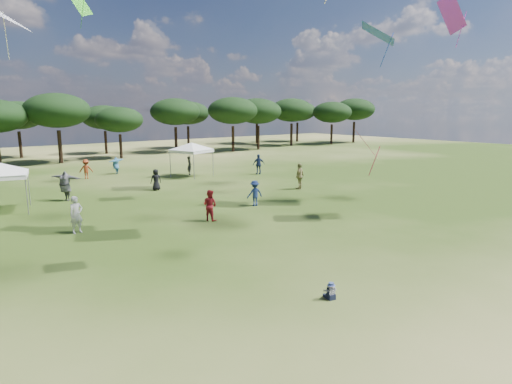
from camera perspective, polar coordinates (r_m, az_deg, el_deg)
ground at (r=12.38m, az=17.28°, el=-17.30°), size 140.00×140.00×0.00m
tree_line at (r=54.59m, az=-26.71°, el=9.41°), size 108.78×17.63×7.77m
tent_right at (r=37.68m, az=-8.62°, el=6.34°), size 5.34×5.34×3.27m
toddler at (r=13.72m, az=9.91°, el=-12.95°), size 0.39×0.43×0.54m
festival_crowd at (r=29.77m, az=-22.83°, el=0.65°), size 30.49×21.12×1.93m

